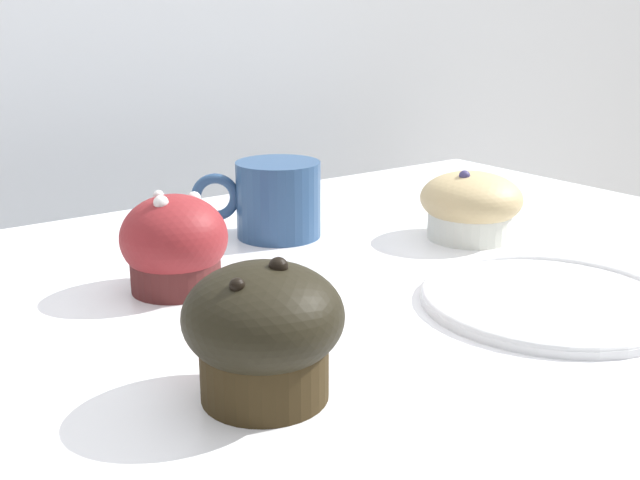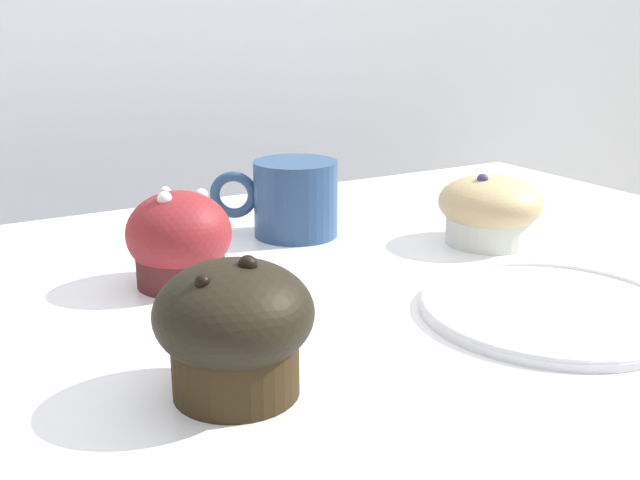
% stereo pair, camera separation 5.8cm
% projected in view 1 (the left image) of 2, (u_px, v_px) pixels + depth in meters
% --- Properties ---
extents(wall_back, '(3.20, 0.10, 1.80)m').
position_uv_depth(wall_back, '(75.00, 181.00, 1.09)').
color(wall_back, silver).
rests_on(wall_back, ground).
extents(muffin_front_center, '(0.09, 0.09, 0.09)m').
position_uv_depth(muffin_front_center, '(264.00, 330.00, 0.43)').
color(muffin_front_center, '#302412').
rests_on(muffin_front_center, display_counter).
extents(muffin_back_left, '(0.09, 0.09, 0.08)m').
position_uv_depth(muffin_back_left, '(175.00, 245.00, 0.60)').
color(muffin_back_left, '#4F1F1E').
rests_on(muffin_back_left, display_counter).
extents(muffin_back_right, '(0.10, 0.10, 0.07)m').
position_uv_depth(muffin_back_right, '(471.00, 205.00, 0.74)').
color(muffin_back_right, silver).
rests_on(muffin_back_right, display_counter).
extents(coffee_cup, '(0.12, 0.09, 0.08)m').
position_uv_depth(coffee_cup, '(276.00, 197.00, 0.74)').
color(coffee_cup, navy).
rests_on(coffee_cup, display_counter).
extents(serving_plate, '(0.20, 0.20, 0.01)m').
position_uv_depth(serving_plate, '(549.00, 298.00, 0.58)').
color(serving_plate, white).
rests_on(serving_plate, display_counter).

